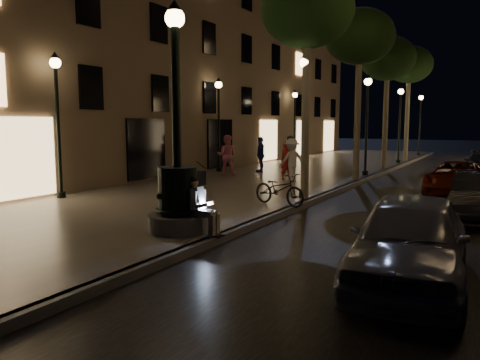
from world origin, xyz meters
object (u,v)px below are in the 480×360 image
Objects in this scene: lamp_curb_c at (400,114)px; pedestrian_red at (287,161)px; lamp_left_b at (219,113)px; pedestrian_dark at (290,150)px; tree_third at (388,59)px; fountain_lamppost at (178,188)px; pedestrian_white at (292,160)px; pedestrian_blue at (261,155)px; seated_man_laptop at (200,204)px; lamp_curb_d at (420,116)px; tree_second at (360,38)px; lamp_left_a at (57,107)px; bicycle at (279,189)px; car_third at (457,178)px; tree_far at (409,66)px; lamp_curb_b at (367,112)px; tree_near at (308,12)px; car_front at (410,240)px; pedestrian_pink at (227,155)px; lamp_curb_a at (304,107)px; stroller at (193,179)px; lamp_left_c at (295,115)px.

lamp_curb_c is 12.16m from pedestrian_red.
lamp_left_b is 6.05m from pedestrian_dark.
lamp_left_b is at bearing -139.80° from tree_third.
pedestrian_white is at bearing 98.39° from fountain_lamppost.
pedestrian_blue is 4.72m from pedestrian_dark.
lamp_curb_c is (0.09, 22.00, 2.34)m from seated_man_laptop.
lamp_curb_d is (0.00, 12.00, -2.90)m from tree_third.
tree_second reaches higher than seated_man_laptop.
lamp_left_a reaches higher than bicycle.
tree_third is 1.63× the size of car_third.
tree_second is 0.99× the size of tree_far.
lamp_curb_b is 10.03m from bicycle.
pedestrian_red is (4.61, -1.70, -2.20)m from lamp_left_b.
tree_third reaches higher than pedestrian_blue.
lamp_curb_c is at bearing 90.18° from tree_near.
car_front is 2.29× the size of pedestrian_pink.
pedestrian_white is (-2.19, -11.88, -2.11)m from lamp_curb_c.
bicycle is at bearing -8.37° from pedestrian_blue.
tree_near is 4.36× the size of pedestrian_red.
tree_near is 3.00m from lamp_curb_a.
fountain_lamppost is at bearing -92.86° from lamp_curb_b.
tree_second is 12.00m from tree_far.
pedestrian_red is 0.95× the size of pedestrian_dark.
stroller is 0.66× the size of pedestrian_blue.
tree_second is at bearing 89.10° from seated_man_laptop.
pedestrian_dark is 0.93× the size of bicycle.
lamp_curb_b and lamp_left_b have the same top height.
pedestrian_pink is 3.62m from pedestrian_white.
lamp_curb_b is 8.00m from lamp_curb_c.
stroller is at bearing -157.00° from tree_near.
tree_near is 6.94m from pedestrian_white.
tree_third reaches higher than pedestrian_dark.
lamp_curb_d is 1.09× the size of car_front.
tree_near is at bearing 66.67° from pedestrian_white.
pedestrian_pink is at bearing -46.57° from lamp_left_b.
tree_third is 4.30× the size of pedestrian_red.
pedestrian_pink is at bearing 125.58° from pedestrian_red.
pedestrian_dark is at bearing 72.91° from lamp_left_b.
tree_third is 8.65m from lamp_left_c.
fountain_lamppost is 0.69m from seated_man_laptop.
lamp_curb_b is at bearing 146.77° from car_third.
tree_far is (0.78, 24.00, 5.22)m from fountain_lamppost.
bicycle is (0.60, 4.30, -0.51)m from fountain_lamppost.
lamp_curb_b is 4.94m from pedestrian_white.
tree_second reaches higher than lamp_left_c.
car_front is 11.50m from car_third.
tree_near is at bearing 120.51° from pedestrian_pink.
pedestrian_pink is (-5.78, -7.40, -4.97)m from tree_third.
lamp_left_c reaches higher than bicycle.
tree_far is 6.80m from lamp_curb_d.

